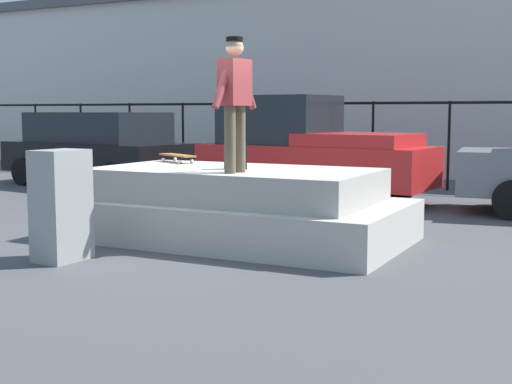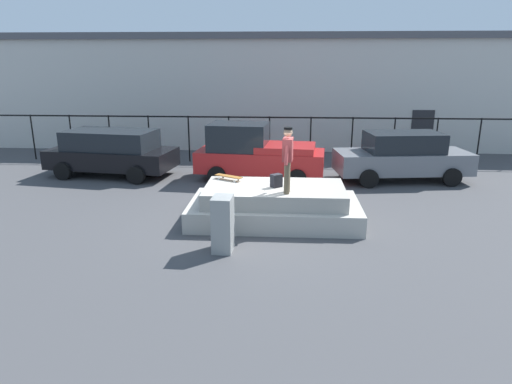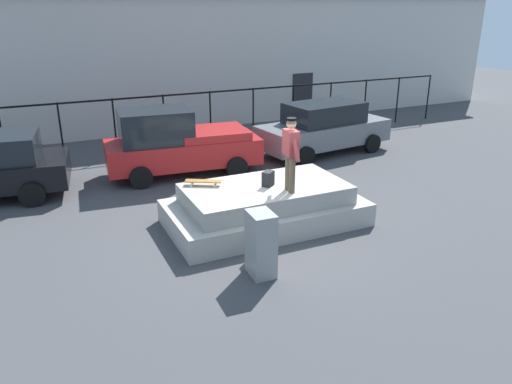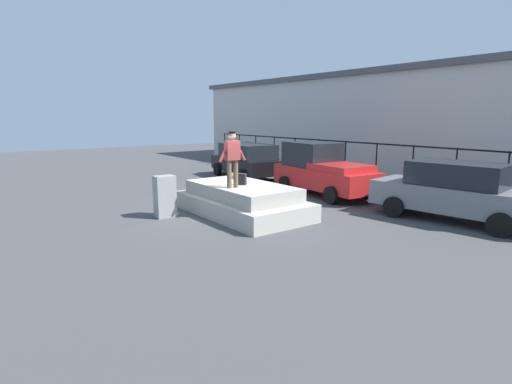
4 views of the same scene
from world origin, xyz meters
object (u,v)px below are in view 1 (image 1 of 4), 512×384
(backpack, at_px, (235,156))
(car_black_hatchback_near, at_px, (98,147))
(car_red_pickup_mid, at_px, (307,150))
(utility_box, at_px, (61,206))
(skateboard, at_px, (177,156))
(skateboarder, at_px, (235,95))

(backpack, distance_m, car_black_hatchback_near, 7.84)
(backpack, height_order, car_red_pickup_mid, car_red_pickup_mid)
(car_black_hatchback_near, relative_size, utility_box, 3.79)
(skateboard, bearing_deg, car_red_pickup_mid, 82.30)
(car_red_pickup_mid, bearing_deg, car_black_hatchback_near, 176.95)
(utility_box, bearing_deg, skateboard, 96.85)
(car_black_hatchback_near, xyz_separation_m, car_red_pickup_mid, (5.42, -0.29, 0.08))
(skateboarder, height_order, utility_box, skateboarder)
(utility_box, bearing_deg, skateboarder, 49.70)
(skateboard, relative_size, utility_box, 0.64)
(skateboarder, distance_m, utility_box, 2.46)
(car_red_pickup_mid, bearing_deg, backpack, -79.34)
(skateboard, relative_size, car_black_hatchback_near, 0.17)
(car_black_hatchback_near, relative_size, car_red_pickup_mid, 1.04)
(car_black_hatchback_near, bearing_deg, skateboarder, -38.72)
(skateboarder, bearing_deg, skateboard, 144.40)
(skateboard, xyz_separation_m, car_black_hatchback_near, (-4.91, 4.08, -0.15))
(skateboarder, relative_size, skateboard, 2.01)
(skateboard, height_order, utility_box, utility_box)
(backpack, xyz_separation_m, car_red_pickup_mid, (-0.83, 4.43, -0.15))
(skateboard, xyz_separation_m, utility_box, (0.19, -2.70, -0.42))
(backpack, relative_size, car_red_pickup_mid, 0.07)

